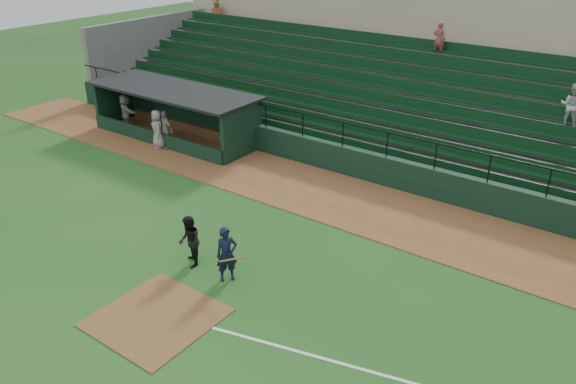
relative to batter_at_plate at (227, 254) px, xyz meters
The scene contains 10 objects.
ground 1.76m from the batter_at_plate, 103.40° to the right, with size 90.00×90.00×0.00m, color #21531B.
warning_track 6.58m from the batter_at_plate, 93.12° to the left, with size 40.00×4.00×0.03m, color brown.
home_plate_dirt 2.65m from the batter_at_plate, 98.11° to the right, with size 3.00×3.00×0.03m, color brown.
stadium_structure 15.04m from the batter_at_plate, 91.36° to the left, with size 38.00×13.08×6.40m.
dugout 12.94m from the batter_at_plate, 141.38° to the left, with size 8.90×3.20×2.42m.
batter_at_plate is the anchor object (origin of this frame).
umpire 1.44m from the batter_at_plate, behind, with size 0.80×0.63×1.65m, color black.
dugout_player_a 11.27m from the batter_at_plate, 145.93° to the left, with size 1.05×0.44×1.79m, color gray.
dugout_player_b 11.50m from the batter_at_plate, 147.58° to the left, with size 0.87×0.57×1.79m, color gray.
dugout_player_c 14.84m from the batter_at_plate, 151.52° to the left, with size 1.64×0.52×1.76m, color #AAA39F.
Camera 1 is at (10.00, -8.75, 9.65)m, focal length 35.26 mm.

